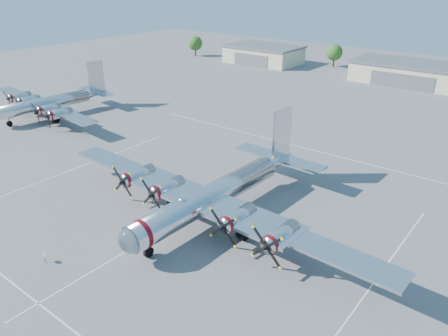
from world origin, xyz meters
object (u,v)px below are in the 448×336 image
Objects in this scene: tree_west at (334,52)px; bomber_west at (53,116)px; hangar_center at (411,73)px; info_placard at (44,256)px; tree_far_west at (195,43)px; hangar_west at (264,54)px; main_bomber_b29 at (217,216)px.

tree_west is 0.19× the size of bomber_west.
hangar_center is 26.29× the size of info_placard.
tree_far_west is 116.35m from info_placard.
tree_far_west is 46.57m from tree_west.
hangar_center reaches higher than info_placard.
bomber_west is (-47.27, -72.69, -2.71)m from hangar_center.
tree_far_west reaches higher than hangar_center.
hangar_center is at bearing 107.40° from info_placard.
tree_far_west is (-70.00, -3.96, 1.51)m from hangar_center.
hangar_west is 0.79× the size of hangar_center.
hangar_center is 4.31× the size of tree_far_west.
tree_west is (20.00, 8.04, 1.51)m from hangar_west.
main_bomber_b29 is (2.92, -82.70, -2.71)m from hangar_center.
hangar_west reaches higher than bomber_west.
tree_west is (-25.00, 8.04, 1.51)m from hangar_center.
bomber_west is (-2.27, -72.69, -2.71)m from hangar_west.
main_bomber_b29 is at bearing 86.34° from info_placard.
main_bomber_b29 is at bearing -47.20° from tree_far_west.
hangar_west is at bearing 131.98° from info_placard.
tree_west reaches higher than info_placard.
tree_west is 83.84m from bomber_west.
hangar_west reaches higher than main_bomber_b29.
hangar_west is 45.00m from hangar_center.
hangar_west is 0.50× the size of main_bomber_b29.
tree_west is at bearing 162.18° from hangar_center.
hangar_center reaches higher than bomber_west.
tree_far_west and tree_west have the same top height.
info_placard is at bearing -27.73° from bomber_west.
tree_far_west is 0.19× the size of bomber_west.
info_placard is (65.14, -96.34, -3.46)m from tree_far_west.
hangar_center is (45.00, -0.00, -0.00)m from hangar_west.
tree_west reaches higher than hangar_west.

